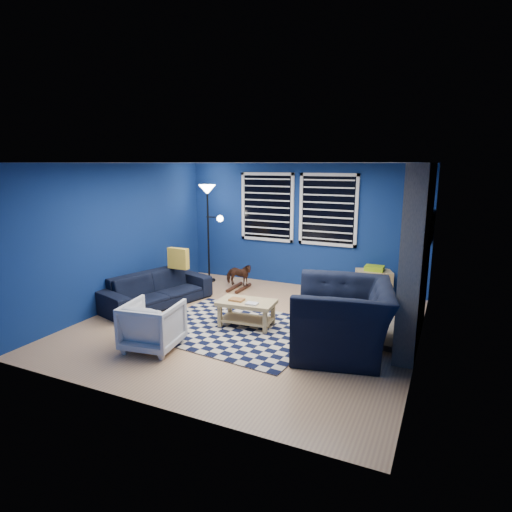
{
  "coord_description": "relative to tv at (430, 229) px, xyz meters",
  "views": [
    {
      "loc": [
        2.78,
        -5.72,
        2.49
      ],
      "look_at": [
        -0.01,
        0.3,
        1.05
      ],
      "focal_mm": 30.0,
      "sensor_mm": 36.0,
      "label": 1
    }
  ],
  "objects": [
    {
      "name": "floor",
      "position": [
        -2.45,
        -2.0,
        -1.4
      ],
      "size": [
        5.0,
        5.0,
        0.0
      ],
      "primitive_type": "plane",
      "color": "tan",
      "rests_on": "ground"
    },
    {
      "name": "ceiling",
      "position": [
        -2.45,
        -2.0,
        1.1
      ],
      "size": [
        5.0,
        5.0,
        0.0
      ],
      "primitive_type": "plane",
      "rotation": [
        3.14,
        0.0,
        0.0
      ],
      "color": "white",
      "rests_on": "wall_back"
    },
    {
      "name": "wall_back",
      "position": [
        -2.45,
        0.5,
        -0.15
      ],
      "size": [
        5.0,
        0.0,
        5.0
      ],
      "primitive_type": "plane",
      "rotation": [
        1.57,
        0.0,
        0.0
      ],
      "color": "navy",
      "rests_on": "floor"
    },
    {
      "name": "wall_left",
      "position": [
        -4.95,
        -2.0,
        -0.15
      ],
      "size": [
        0.0,
        5.0,
        5.0
      ],
      "primitive_type": "plane",
      "rotation": [
        1.57,
        0.0,
        1.57
      ],
      "color": "navy",
      "rests_on": "floor"
    },
    {
      "name": "wall_right",
      "position": [
        0.05,
        -2.0,
        -0.15
      ],
      "size": [
        0.0,
        5.0,
        5.0
      ],
      "primitive_type": "plane",
      "rotation": [
        1.57,
        0.0,
        -1.57
      ],
      "color": "navy",
      "rests_on": "floor"
    },
    {
      "name": "fireplace",
      "position": [
        -0.09,
        -1.5,
        -0.2
      ],
      "size": [
        0.65,
        2.0,
        2.5
      ],
      "color": "gray",
      "rests_on": "floor"
    },
    {
      "name": "window_left",
      "position": [
        -3.2,
        0.46,
        0.2
      ],
      "size": [
        1.17,
        0.06,
        1.42
      ],
      "color": "black",
      "rests_on": "wall_back"
    },
    {
      "name": "window_right",
      "position": [
        -1.9,
        0.46,
        0.2
      ],
      "size": [
        1.17,
        0.06,
        1.42
      ],
      "color": "black",
      "rests_on": "wall_back"
    },
    {
      "name": "tv",
      "position": [
        0.0,
        0.0,
        0.0
      ],
      "size": [
        0.07,
        1.0,
        0.58
      ],
      "color": "black",
      "rests_on": "wall_right"
    },
    {
      "name": "rug",
      "position": [
        -2.55,
        -2.25,
        -1.39
      ],
      "size": [
        2.69,
        2.24,
        0.02
      ],
      "primitive_type": "cube",
      "rotation": [
        0.0,
        0.0,
        -0.1
      ],
      "color": "black",
      "rests_on": "floor"
    },
    {
      "name": "sofa",
      "position": [
        -4.36,
        -1.81,
        -1.11
      ],
      "size": [
        2.13,
        1.32,
        0.58
      ],
      "primitive_type": "imported",
      "rotation": [
        0.0,
        0.0,
        1.28
      ],
      "color": "black",
      "rests_on": "floor"
    },
    {
      "name": "armchair_big",
      "position": [
        -0.88,
        -2.32,
        -0.93
      ],
      "size": [
        1.68,
        1.54,
        0.94
      ],
      "primitive_type": "imported",
      "rotation": [
        0.0,
        0.0,
        -1.35
      ],
      "color": "black",
      "rests_on": "floor"
    },
    {
      "name": "armchair_bent",
      "position": [
        -3.26,
        -3.33,
        -1.07
      ],
      "size": [
        0.81,
        0.83,
        0.66
      ],
      "primitive_type": "imported",
      "rotation": [
        0.0,
        0.0,
        3.29
      ],
      "color": "gray",
      "rests_on": "floor"
    },
    {
      "name": "rocking_horse",
      "position": [
        -3.47,
        -0.33,
        -1.1
      ],
      "size": [
        0.34,
        0.58,
        0.46
      ],
      "primitive_type": "imported",
      "rotation": [
        0.0,
        0.0,
        1.73
      ],
      "color": "#472716",
      "rests_on": "floor"
    },
    {
      "name": "coffee_table",
      "position": [
        -2.44,
        -2.07,
        -1.1
      ],
      "size": [
        0.91,
        0.57,
        0.44
      ],
      "rotation": [
        0.0,
        0.0,
        0.08
      ],
      "color": "tan",
      "rests_on": "rug"
    },
    {
      "name": "cabinet",
      "position": [
        -0.91,
        0.25,
        -1.13
      ],
      "size": [
        0.74,
        0.62,
        0.62
      ],
      "rotation": [
        0.0,
        0.0,
        0.36
      ],
      "color": "tan",
      "rests_on": "floor"
    },
    {
      "name": "floor_lamp",
      "position": [
        -4.31,
        -0.04,
        0.29
      ],
      "size": [
        0.56,
        0.34,
        2.06
      ],
      "color": "black",
      "rests_on": "floor"
    },
    {
      "name": "throw_pillow",
      "position": [
        -4.21,
        -1.33,
        -0.63
      ],
      "size": [
        0.4,
        0.12,
        0.38
      ],
      "primitive_type": "cube",
      "rotation": [
        0.0,
        0.0,
        -0.0
      ],
      "color": "gold",
      "rests_on": "sofa"
    }
  ]
}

